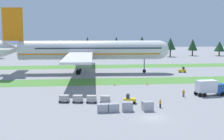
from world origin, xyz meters
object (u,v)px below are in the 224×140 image
Objects in this scene: uld_container_1 at (103,108)px; uld_container_2 at (127,106)px; baggage_tug at (129,100)px; ground_crew_marshaller at (184,93)px; cargo_dolly_lead at (105,99)px; taxiway_marker_1 at (115,85)px; catering_truck at (210,87)px; uld_container_3 at (148,106)px; pushback_tractor at (182,70)px; uld_container_0 at (113,107)px; cargo_dolly_second at (91,98)px; taxiway_marker_0 at (91,83)px; taxiway_marker_2 at (147,84)px; cargo_dolly_third at (78,98)px; ground_crew_loader at (160,103)px; airliner at (86,50)px; cargo_dolly_fourth at (64,98)px.

uld_container_1 is 1.00× the size of uld_container_2.
ground_crew_marshaller is at bearing 120.97° from baggage_tug.
cargo_dolly_lead is 4.08× the size of taxiway_marker_1.
catering_truck is 3.57× the size of uld_container_3.
pushback_tractor is 1.33× the size of uld_container_0.
cargo_dolly_second is 22.93m from taxiway_marker_0.
pushback_tractor is 59.27m from uld_container_1.
taxiway_marker_2 is (15.15, -3.96, 0.07)m from taxiway_marker_0.
pushback_tractor reaches higher than taxiway_marker_0.
taxiway_marker_2 is at bearing 0.11° from taxiway_marker_1.
baggage_tug reaches higher than cargo_dolly_second.
catering_truck is at bearing 28.62° from uld_container_2.
pushback_tractor reaches higher than cargo_dolly_second.
uld_container_3 is at bearing -83.31° from taxiway_marker_1.
ground_crew_marshaller is at bearing 164.87° from pushback_tractor.
cargo_dolly_third is 26.41m from taxiway_marker_2.
ground_crew_loader is 0.87× the size of uld_container_0.
cargo_dolly_lead is 1.22× the size of uld_container_2.
airliner reaches higher than ground_crew_marshaller.
uld_container_1 is 27.08m from taxiway_marker_1.
taxiway_marker_2 is at bearing -147.79° from catering_truck.
uld_container_3 reaches higher than uld_container_2.
uld_container_0 is 30.47m from taxiway_marker_0.
pushback_tractor is (39.57, 41.12, -0.10)m from cargo_dolly_fourth.
ground_crew_marshaller is 28.00m from taxiway_marker_0.
baggage_tug is at bearing -88.21° from taxiway_marker_1.
pushback_tractor is at bearing 30.34° from taxiway_marker_0.
uld_container_3 reaches higher than ground_crew_marshaller.
uld_container_2 reaches higher than ground_crew_loader.
uld_container_2 is 28.01m from taxiway_marker_2.
pushback_tractor is at bearing 164.92° from catering_truck.
uld_container_0 is 3.34× the size of taxiway_marker_1.
taxiway_marker_2 is at bearing -14.64° from taxiway_marker_0.
uld_container_3 reaches higher than ground_crew_loader.
cargo_dolly_second is 24.85m from taxiway_marker_2.
baggage_tug reaches higher than cargo_dolly_fourth.
ground_crew_marshaller is 11.91m from ground_crew_loader.
cargo_dolly_third is 12.17m from uld_container_2.
uld_container_0 is at bearing 151.88° from pushback_tractor.
uld_container_0 is 1.00× the size of uld_container_3.
uld_container_3 is (2.47, -6.08, 0.07)m from baggage_tug.
cargo_dolly_second is 21.33m from ground_crew_marshaller.
catering_truck is at bearing 173.72° from pushback_tractor.
baggage_tug is (7.69, -45.52, -7.16)m from airliner.
taxiway_marker_0 is (-6.87, 24.36, -0.59)m from baggage_tug.
uld_container_3 is (-2.99, -2.00, -0.06)m from ground_crew_loader.
cargo_dolly_third reaches higher than taxiway_marker_1.
baggage_tug is 22.03m from taxiway_marker_2.
cargo_dolly_third and uld_container_0 have the same top height.
taxiway_marker_1 is 1.01× the size of taxiway_marker_2.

